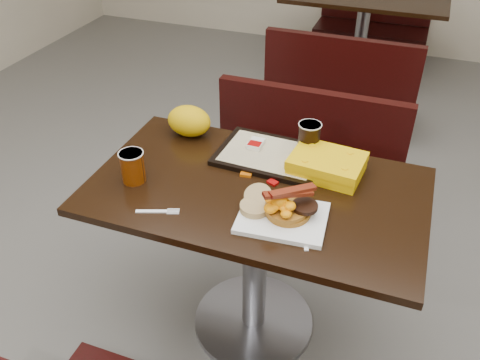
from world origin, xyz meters
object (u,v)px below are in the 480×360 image
(coffee_cup_near, at_px, (133,167))
(hashbrown_sleeve_left, at_px, (256,144))
(fork, at_px, (151,211))
(paper_bag, at_px, (189,121))
(bench_near_n, at_px, (299,172))
(table_far, at_px, (360,43))
(table_near, at_px, (255,262))
(coffee_cup_far, at_px, (309,137))
(bench_far_s, at_px, (343,79))
(pancake_stack, at_px, (288,210))
(platter, at_px, (282,218))
(knife, at_px, (305,232))
(tray, at_px, (270,155))
(bench_far_n, at_px, (372,18))
(clamshell, at_px, (327,165))

(coffee_cup_near, distance_m, hashbrown_sleeve_left, 0.50)
(fork, bearing_deg, coffee_cup_near, 115.70)
(fork, bearing_deg, paper_bag, 80.21)
(bench_near_n, height_order, table_far, table_far)
(bench_near_n, distance_m, table_far, 1.90)
(bench_near_n, xyz_separation_m, table_far, (0.00, 1.90, 0.02))
(table_near, xyz_separation_m, hashbrown_sleeve_left, (-0.08, 0.24, 0.40))
(bench_near_n, xyz_separation_m, hashbrown_sleeve_left, (-0.08, -0.46, 0.42))
(paper_bag, bearing_deg, coffee_cup_far, 2.22)
(bench_far_s, relative_size, pancake_stack, 6.76)
(platter, relative_size, hashbrown_sleeve_left, 3.82)
(knife, height_order, paper_bag, paper_bag)
(tray, bearing_deg, coffee_cup_far, 31.94)
(platter, distance_m, hashbrown_sleeve_left, 0.44)
(table_far, height_order, hashbrown_sleeve_left, hashbrown_sleeve_left)
(bench_far_n, distance_m, clamshell, 3.16)
(bench_far_s, height_order, clamshell, clamshell)
(coffee_cup_near, relative_size, tray, 0.29)
(table_near, relative_size, coffee_cup_near, 10.09)
(pancake_stack, relative_size, tray, 0.36)
(tray, relative_size, clamshell, 1.54)
(pancake_stack, distance_m, knife, 0.10)
(tray, distance_m, clamshell, 0.23)
(table_far, distance_m, platter, 2.77)
(table_near, relative_size, bench_far_s, 1.20)
(bench_near_n, xyz_separation_m, pancake_stack, (0.15, -0.82, 0.42))
(table_far, bearing_deg, bench_far_s, -90.00)
(coffee_cup_far, height_order, clamshell, coffee_cup_far)
(bench_near_n, distance_m, bench_far_n, 2.60)
(platter, distance_m, coffee_cup_far, 0.43)
(bench_near_n, relative_size, hashbrown_sleeve_left, 13.28)
(knife, xyz_separation_m, clamshell, (-0.01, 0.36, 0.03))
(bench_far_n, bearing_deg, table_near, -90.00)
(platter, xyz_separation_m, coffee_cup_far, (-0.02, 0.42, 0.07))
(pancake_stack, distance_m, coffee_cup_near, 0.59)
(knife, bearing_deg, platter, -129.29)
(hashbrown_sleeve_left, bearing_deg, table_near, -69.63)
(platter, height_order, hashbrown_sleeve_left, hashbrown_sleeve_left)
(fork, bearing_deg, bench_far_s, 62.30)
(pancake_stack, xyz_separation_m, coffee_cup_far, (-0.03, 0.40, 0.04))
(bench_near_n, bearing_deg, bench_far_s, 90.00)
(bench_far_n, relative_size, platter, 3.47)
(platter, bearing_deg, pancake_stack, 48.10)
(bench_far_n, distance_m, tray, 3.12)
(fork, xyz_separation_m, coffee_cup_far, (0.41, 0.53, 0.07))
(table_near, bearing_deg, fork, -138.93)
(bench_far_n, distance_m, hashbrown_sleeve_left, 3.09)
(coffee_cup_near, height_order, coffee_cup_far, coffee_cup_far)
(hashbrown_sleeve_left, distance_m, paper_bag, 0.30)
(coffee_cup_near, relative_size, paper_bag, 0.65)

